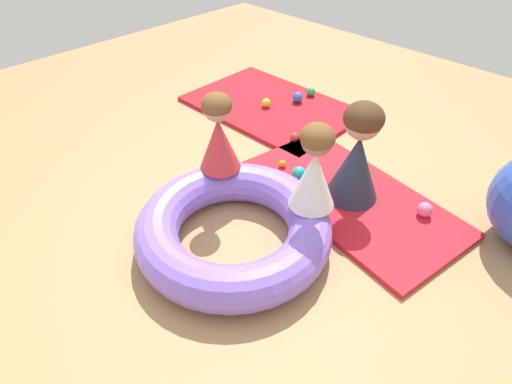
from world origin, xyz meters
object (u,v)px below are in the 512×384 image
child_in_white (314,168)px  adult_seated (358,154)px  play_ball_teal (299,174)px  play_ball_pink (425,210)px  play_ball_blue (298,97)px  play_ball_red (295,137)px  inflatable_cushion (234,228)px  play_ball_green (311,92)px  play_ball_yellow (266,103)px  play_ball_green_second (225,110)px  child_in_red (218,133)px  play_ball_orange (282,164)px

child_in_white → adult_seated: (-0.02, 0.50, -0.15)m
play_ball_teal → play_ball_pink: (0.87, 0.29, -0.00)m
play_ball_pink → play_ball_blue: bearing=158.3°
play_ball_teal → play_ball_pink: bearing=18.4°
adult_seated → play_ball_red: 0.87m
inflatable_cushion → play_ball_green: bearing=116.0°
inflatable_cushion → play_ball_teal: 0.79m
adult_seated → play_ball_blue: 1.52m
play_ball_pink → play_ball_blue: (-1.70, 0.68, -0.00)m
play_ball_yellow → play_ball_blue: bearing=63.3°
inflatable_cushion → play_ball_green_second: inflatable_cushion is taller
inflatable_cushion → play_ball_blue: size_ratio=12.21×
play_ball_green → play_ball_green_second: size_ratio=1.27×
play_ball_pink → play_ball_yellow: play_ball_pink is taller
child_in_white → play_ball_blue: size_ratio=5.51×
play_ball_green_second → inflatable_cushion: bearing=-40.2°
play_ball_green → play_ball_teal: size_ratio=0.81×
play_ball_blue → play_ball_red: bearing=-51.6°
play_ball_pink → play_ball_yellow: (-1.85, 0.38, -0.01)m
play_ball_teal → child_in_red: bearing=-119.7°
play_ball_teal → play_ball_pink: size_ratio=1.08×
play_ball_teal → play_ball_green_second: size_ratio=1.58×
child_in_white → play_ball_yellow: size_ratio=6.43×
play_ball_orange → play_ball_yellow: (-0.78, 0.64, 0.01)m
play_ball_blue → play_ball_yellow: size_ratio=1.17×
play_ball_blue → play_ball_green: bearing=88.2°
adult_seated → play_ball_pink: (0.48, 0.17, -0.30)m
play_ball_pink → play_ball_orange: bearing=-166.6°
child_in_red → play_ball_green_second: 1.29m
adult_seated → play_ball_green: bearing=-77.8°
play_ball_yellow → play_ball_green_second: play_ball_yellow is taller
adult_seated → play_ball_yellow: (-1.37, 0.55, -0.31)m
inflatable_cushion → adult_seated: 0.97m
play_ball_red → play_ball_yellow: size_ratio=0.95×
play_ball_orange → play_ball_blue: bearing=124.4°
child_in_white → play_ball_blue: 1.88m
child_in_white → play_ball_green_second: bearing=142.1°
adult_seated → play_ball_green: 1.63m
play_ball_pink → play_ball_blue: 1.83m
play_ball_green → play_ball_teal: bearing=-54.6°
inflatable_cushion → play_ball_yellow: bearing=127.2°
child_in_red → play_ball_green: child_in_red is taller
play_ball_pink → play_ball_blue: size_ratio=1.01×
inflatable_cushion → play_ball_green_second: bearing=139.8°
child_in_red → play_ball_teal: 0.74m
play_ball_orange → play_ball_blue: play_ball_blue is taller
inflatable_cushion → play_ball_pink: inflatable_cushion is taller
play_ball_teal → play_ball_green: bearing=125.4°
play_ball_blue → play_ball_yellow: play_ball_blue is taller
inflatable_cushion → play_ball_teal: (-0.12, 0.78, -0.04)m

